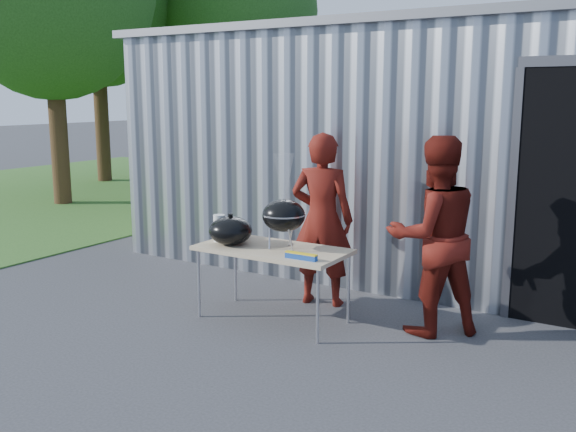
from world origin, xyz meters
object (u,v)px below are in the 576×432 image
Objects in this scene: folding_table at (272,252)px; kettle_grill at (284,207)px; person_cook at (322,220)px; person_bystander at (434,236)px.

folding_table is 0.48m from kettle_grill.
kettle_grill is 0.76m from person_cook.
kettle_grill is (0.12, 0.01, 0.46)m from folding_table.
kettle_grill is 0.50× the size of person_bystander.
folding_table is at bearing -23.30° from person_bystander.
person_bystander is (1.47, 0.52, 0.23)m from folding_table.
kettle_grill is 1.45m from person_bystander.
person_cook is 0.99× the size of person_bystander.
person_cook is at bearing 87.12° from kettle_grill.
kettle_grill is at bearing 74.70° from person_cook.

